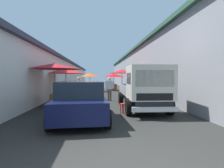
% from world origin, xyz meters
% --- Properties ---
extents(ground, '(90.00, 90.00, 0.00)m').
position_xyz_m(ground, '(13.50, 0.00, 0.00)').
color(ground, '#282826').
extents(building_left_whitewash, '(49.80, 7.50, 3.50)m').
position_xyz_m(building_left_whitewash, '(15.75, 7.17, 1.76)').
color(building_left_whitewash, silver).
rests_on(building_left_whitewash, ground).
extents(building_right_concrete, '(49.80, 7.50, 4.83)m').
position_xyz_m(building_right_concrete, '(15.75, -7.17, 2.42)').
color(building_right_concrete, gray).
rests_on(building_right_concrete, ground).
extents(fruit_stall_far_right, '(2.86, 2.86, 2.45)m').
position_xyz_m(fruit_stall_far_right, '(7.08, 2.69, 1.97)').
color(fruit_stall_far_right, '#9E9EA3').
rests_on(fruit_stall_far_right, ground).
extents(fruit_stall_near_right, '(2.11, 2.11, 2.13)m').
position_xyz_m(fruit_stall_near_right, '(16.84, 1.32, 1.51)').
color(fruit_stall_near_right, '#9E9EA3').
rests_on(fruit_stall_near_right, ground).
extents(fruit_stall_far_left, '(2.43, 2.43, 2.36)m').
position_xyz_m(fruit_stall_far_left, '(12.47, -1.78, 1.75)').
color(fruit_stall_far_left, '#9E9EA3').
rests_on(fruit_stall_far_left, ground).
extents(fruit_stall_near_left, '(2.80, 2.80, 2.34)m').
position_xyz_m(fruit_stall_near_left, '(10.20, 2.68, 1.91)').
color(fruit_stall_near_left, '#9E9EA3').
rests_on(fruit_stall_near_left, ground).
extents(fruit_stall_mid_lane, '(2.69, 2.69, 2.12)m').
position_xyz_m(fruit_stall_mid_lane, '(18.13, -1.51, 1.63)').
color(fruit_stall_mid_lane, '#9E9EA3').
rests_on(fruit_stall_mid_lane, ground).
extents(hatchback_car, '(4.00, 2.11, 1.45)m').
position_xyz_m(hatchback_car, '(3.98, 0.99, 0.74)').
color(hatchback_car, '#0F1438').
rests_on(hatchback_car, ground).
extents(delivery_truck, '(4.96, 2.05, 2.08)m').
position_xyz_m(delivery_truck, '(5.20, -1.81, 1.04)').
color(delivery_truck, black).
rests_on(delivery_truck, ground).
extents(vendor_by_crates, '(0.26, 0.63, 1.60)m').
position_xyz_m(vendor_by_crates, '(9.11, -0.41, 0.92)').
color(vendor_by_crates, '#665B4C').
rests_on(vendor_by_crates, ground).
extents(vendor_in_shade, '(0.33, 0.62, 1.60)m').
position_xyz_m(vendor_in_shade, '(8.75, 1.60, 0.92)').
color(vendor_in_shade, '#232328').
rests_on(vendor_in_shade, ground).
extents(parked_scooter, '(1.68, 0.53, 1.14)m').
position_xyz_m(parked_scooter, '(14.90, 2.11, 0.45)').
color(parked_scooter, black).
rests_on(parked_scooter, ground).
extents(plastic_stool, '(0.30, 0.30, 0.43)m').
position_xyz_m(plastic_stool, '(4.95, -0.75, 0.33)').
color(plastic_stool, red).
rests_on(plastic_stool, ground).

